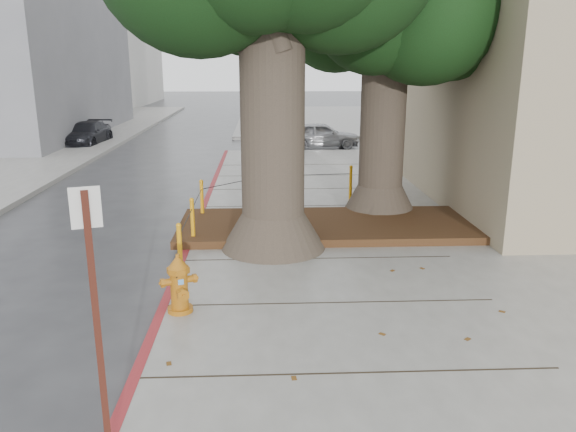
# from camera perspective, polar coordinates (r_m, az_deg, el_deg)

# --- Properties ---
(ground) EXTENTS (140.00, 140.00, 0.00)m
(ground) POSITION_cam_1_polar(r_m,az_deg,el_deg) (8.63, 0.91, -9.77)
(ground) COLOR #28282B
(ground) RESTS_ON ground
(sidewalk_far) EXTENTS (16.00, 20.00, 0.15)m
(sidewalk_far) POSITION_cam_1_polar(r_m,az_deg,el_deg) (38.52, 7.24, 9.80)
(sidewalk_far) COLOR slate
(sidewalk_far) RESTS_ON ground
(curb_red) EXTENTS (0.14, 26.00, 0.16)m
(curb_red) POSITION_cam_1_polar(r_m,az_deg,el_deg) (11.01, -10.36, -3.95)
(curb_red) COLOR maroon
(curb_red) RESTS_ON ground
(planter_bed) EXTENTS (6.40, 2.60, 0.16)m
(planter_bed) POSITION_cam_1_polar(r_m,az_deg,el_deg) (12.27, 4.01, -0.97)
(planter_bed) COLOR black
(planter_bed) RESTS_ON sidewalk_main
(building_far_white) EXTENTS (12.00, 18.00, 15.00)m
(building_far_white) POSITION_cam_1_polar(r_m,az_deg,el_deg) (55.46, -21.00, 18.27)
(building_far_white) COLOR silver
(building_far_white) RESTS_ON ground
(building_side_white) EXTENTS (10.00, 10.00, 9.00)m
(building_side_white) POSITION_cam_1_polar(r_m,az_deg,el_deg) (37.62, 24.33, 15.25)
(building_side_white) COLOR silver
(building_side_white) RESTS_ON ground
(bollard_ring) EXTENTS (3.79, 5.39, 0.95)m
(bollard_ring) POSITION_cam_1_polar(r_m,az_deg,el_deg) (12.55, -4.24, 1.44)
(bollard_ring) COLOR orange
(bollard_ring) RESTS_ON sidewalk_main
(fire_hydrant) EXTENTS (0.48, 0.48, 0.88)m
(fire_hydrant) POSITION_cam_1_polar(r_m,az_deg,el_deg) (8.28, -11.00, -6.80)
(fire_hydrant) COLOR #B06412
(fire_hydrant) RESTS_ON sidewalk_main
(signpost) EXTENTS (0.24, 0.10, 2.53)m
(signpost) POSITION_cam_1_polar(r_m,az_deg,el_deg) (5.20, -18.96, -9.08)
(signpost) COLOR #471911
(signpost) RESTS_ON sidewalk_main
(car_silver) EXTENTS (3.40, 1.42, 1.15)m
(car_silver) POSITION_cam_1_polar(r_m,az_deg,el_deg) (25.20, 3.37, 8.21)
(car_silver) COLOR #A5A5AA
(car_silver) RESTS_ON ground
(car_red) EXTENTS (3.83, 1.60, 1.23)m
(car_red) POSITION_cam_1_polar(r_m,az_deg,el_deg) (27.93, 21.04, 8.01)
(car_red) COLOR maroon
(car_red) RESTS_ON ground
(car_dark) EXTENTS (1.74, 3.77, 1.07)m
(car_dark) POSITION_cam_1_polar(r_m,az_deg,el_deg) (27.63, -19.75, 7.88)
(car_dark) COLOR black
(car_dark) RESTS_ON ground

